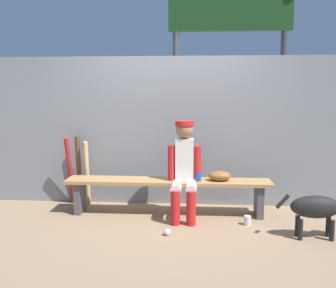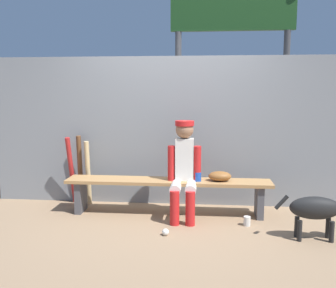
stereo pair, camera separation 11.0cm
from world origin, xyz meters
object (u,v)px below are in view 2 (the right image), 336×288
at_px(bat_wood_dark, 80,170).
at_px(bat_aluminum_red, 71,171).
at_px(cup_on_bench, 198,177).
at_px(dog, 321,208).
at_px(baseball_glove, 220,176).
at_px(scoreboard, 236,32).
at_px(player_seated, 184,166).
at_px(bat_wood_natural, 88,173).
at_px(baseball, 166,232).
at_px(cup_on_ground, 247,221).
at_px(dugout_bench, 168,187).

bearing_deg(bat_wood_dark, bat_aluminum_red, -150.97).
xyz_separation_m(cup_on_bench, dog, (1.28, -0.65, -0.16)).
height_order(baseball_glove, scoreboard, scoreboard).
relative_size(player_seated, bat_wood_natural, 1.35).
distance_m(bat_wood_natural, dog, 2.94).
bearing_deg(bat_wood_natural, baseball, -41.39).
xyz_separation_m(cup_on_ground, dog, (0.70, -0.35, 0.28)).
height_order(bat_aluminum_red, cup_on_ground, bat_aluminum_red).
height_order(bat_wood_natural, cup_on_ground, bat_wood_natural).
relative_size(bat_wood_natural, scoreboard, 0.25).
height_order(baseball_glove, dog, baseball_glove).
bearing_deg(baseball_glove, player_seated, -166.16).
bearing_deg(dugout_bench, bat_aluminum_red, 167.29).
xyz_separation_m(baseball_glove, baseball, (-0.60, -0.72, -0.46)).
height_order(bat_wood_natural, scoreboard, scoreboard).
bearing_deg(cup_on_bench, baseball_glove, 7.32).
distance_m(player_seated, cup_on_bench, 0.23).
height_order(dugout_bench, baseball_glove, baseball_glove).
distance_m(bat_aluminum_red, cup_on_ground, 2.41).
bearing_deg(baseball, bat_wood_natural, 138.61).
relative_size(cup_on_ground, dog, 0.13).
relative_size(baseball_glove, cup_on_bench, 2.55).
distance_m(baseball_glove, cup_on_ground, 0.64).
height_order(player_seated, baseball, player_seated).
xyz_separation_m(dugout_bench, bat_wood_dark, (-1.24, 0.36, 0.12)).
xyz_separation_m(bat_wood_dark, bat_aluminum_red, (-0.10, -0.06, -0.00)).
xyz_separation_m(bat_wood_natural, bat_wood_dark, (-0.13, 0.06, 0.03)).
xyz_separation_m(dugout_bench, player_seated, (0.20, -0.11, 0.29)).
relative_size(bat_wood_dark, cup_on_bench, 8.56).
distance_m(baseball, scoreboard, 3.41).
xyz_separation_m(dugout_bench, cup_on_bench, (0.37, -0.03, 0.15)).
bearing_deg(baseball, dog, 1.28).
bearing_deg(cup_on_ground, baseball_glove, 132.49).
height_order(dugout_bench, scoreboard, scoreboard).
relative_size(baseball_glove, bat_aluminum_red, 0.30).
xyz_separation_m(player_seated, bat_wood_natural, (-1.32, 0.41, -0.20)).
distance_m(dugout_bench, baseball_glove, 0.66).
relative_size(bat_wood_dark, bat_aluminum_red, 1.00).
height_order(cup_on_ground, dog, dog).
xyz_separation_m(baseball_glove, cup_on_ground, (0.31, -0.33, -0.45)).
relative_size(dugout_bench, dog, 3.02).
bearing_deg(bat_wood_dark, bat_wood_natural, -24.14).
height_order(baseball_glove, cup_on_bench, baseball_glove).
bearing_deg(baseball, scoreboard, 68.75).
distance_m(cup_on_bench, scoreboard, 2.56).
distance_m(baseball, cup_on_bench, 0.89).
distance_m(player_seated, cup_on_ground, 0.97).
distance_m(baseball_glove, bat_wood_natural, 1.78).
distance_m(baseball_glove, cup_on_bench, 0.27).
bearing_deg(dugout_bench, bat_wood_natural, 164.81).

